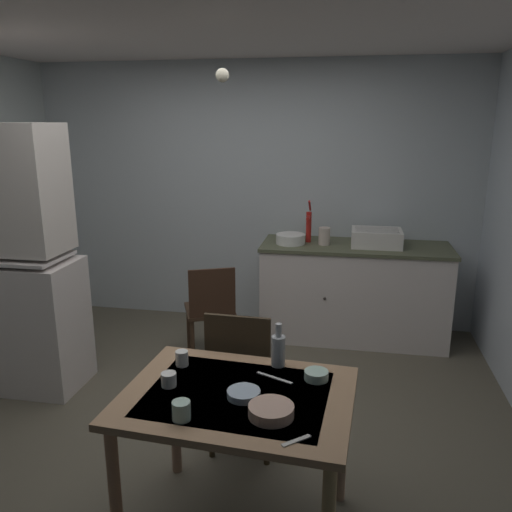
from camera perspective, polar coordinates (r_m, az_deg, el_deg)
ground_plane at (r=3.66m, az=-6.39°, el=-18.09°), size 5.28×5.28×0.00m
wall_back at (r=5.10m, az=-0.24°, el=6.76°), size 4.38×0.10×2.53m
ceiling_slab at (r=3.13m, az=-7.89°, el=25.72°), size 4.38×4.06×0.10m
hutch_cabinet at (r=4.24m, az=-26.28°, el=-1.26°), size 1.10×0.51×1.97m
counter_cabinet at (r=4.85m, az=10.76°, el=-3.93°), size 1.69×0.64×0.89m
sink_basin at (r=4.71m, az=13.21°, el=2.01°), size 0.44×0.34×0.15m
hand_pump at (r=4.75m, az=5.87°, el=3.54°), size 0.05×0.27×0.39m
mixing_bowl_counter at (r=4.69m, az=3.84°, el=1.91°), size 0.26×0.26×0.09m
stoneware_crock at (r=4.68m, az=7.59°, el=2.21°), size 0.10×0.10×0.16m
dining_table at (r=2.53m, az=-2.07°, el=-16.97°), size 1.11×0.86×0.76m
chair_far_side at (r=3.16m, az=-1.53°, el=-13.48°), size 0.41×0.41×0.93m
chair_by_counter at (r=4.36m, az=-5.05°, el=-5.86°), size 0.52×0.52×0.83m
serving_bowl_wide at (r=2.30m, az=1.69°, el=-16.80°), size 0.20×0.20×0.05m
soup_bowl_small at (r=2.44m, az=-1.37°, el=-15.02°), size 0.15×0.15×0.03m
sauce_dish at (r=2.60m, az=6.71°, el=-12.99°), size 0.12×0.12×0.04m
mug_dark at (r=2.55m, az=-9.65°, el=-13.35°), size 0.07×0.07×0.07m
teacup_mint at (r=2.73m, az=-8.22°, el=-11.16°), size 0.07×0.07×0.08m
teacup_cream at (r=2.29m, az=-8.28°, el=-16.61°), size 0.08×0.08×0.08m
glass_bottle at (r=2.68m, az=2.49°, el=-10.31°), size 0.07×0.07×0.23m
table_knife at (r=2.60m, az=2.06°, el=-13.35°), size 0.19×0.10×0.00m
teaspoon_near_bowl at (r=2.17m, az=4.49°, el=-19.74°), size 0.11×0.10×0.00m
pendant_bulb at (r=3.18m, az=-3.75°, el=19.38°), size 0.08×0.08×0.08m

